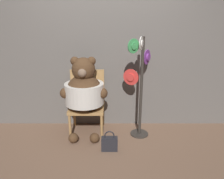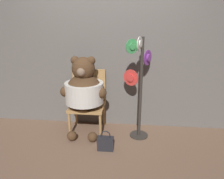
{
  "view_description": "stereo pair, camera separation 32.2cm",
  "coord_description": "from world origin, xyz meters",
  "px_view_note": "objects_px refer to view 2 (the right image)",
  "views": [
    {
      "loc": [
        0.13,
        -2.69,
        1.75
      ],
      "look_at": [
        0.14,
        0.37,
        0.74
      ],
      "focal_mm": 35.0,
      "sensor_mm": 36.0,
      "label": 1
    },
    {
      "loc": [
        0.45,
        -2.67,
        1.75
      ],
      "look_at": [
        0.14,
        0.37,
        0.74
      ],
      "focal_mm": 35.0,
      "sensor_mm": 36.0,
      "label": 2
    }
  ],
  "objects_px": {
    "chair": "(88,99)",
    "teddy_bear": "(84,90)",
    "hat_display_rack": "(139,84)",
    "handbag_on_ground": "(106,143)"
  },
  "relations": [
    {
      "from": "chair",
      "to": "teddy_bear",
      "type": "distance_m",
      "value": 0.27
    },
    {
      "from": "hat_display_rack",
      "to": "chair",
      "type": "bearing_deg",
      "value": 168.44
    },
    {
      "from": "teddy_bear",
      "to": "hat_display_rack",
      "type": "xyz_separation_m",
      "value": [
        0.81,
        0.0,
        0.12
      ]
    },
    {
      "from": "chair",
      "to": "hat_display_rack",
      "type": "distance_m",
      "value": 0.88
    },
    {
      "from": "hat_display_rack",
      "to": "handbag_on_ground",
      "type": "xyz_separation_m",
      "value": [
        -0.44,
        -0.45,
        -0.73
      ]
    },
    {
      "from": "chair",
      "to": "teddy_bear",
      "type": "height_order",
      "value": "teddy_bear"
    },
    {
      "from": "chair",
      "to": "teddy_bear",
      "type": "bearing_deg",
      "value": -95.98
    },
    {
      "from": "chair",
      "to": "handbag_on_ground",
      "type": "distance_m",
      "value": 0.81
    },
    {
      "from": "handbag_on_ground",
      "to": "teddy_bear",
      "type": "bearing_deg",
      "value": 130.35
    },
    {
      "from": "hat_display_rack",
      "to": "handbag_on_ground",
      "type": "height_order",
      "value": "hat_display_rack"
    }
  ]
}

